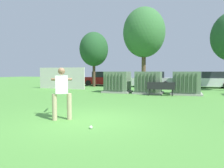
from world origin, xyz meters
name	(u,v)px	position (x,y,z in m)	size (l,w,h in m)	color
ground_plane	(85,120)	(0.00, 0.00, 0.00)	(96.00, 96.00, 0.00)	#51933D
fence_panel	(62,78)	(-7.84, 10.50, 1.00)	(4.80, 0.12, 2.00)	beige
transformer_west	(117,82)	(-1.83, 9.05, 0.79)	(2.10, 1.70, 1.62)	#9E9B93
transformer_mid_west	(148,83)	(0.57, 9.05, 0.79)	(2.10, 1.70, 1.62)	#9E9B93
transformer_mid_east	(186,83)	(3.20, 9.23, 0.79)	(2.10, 1.70, 1.62)	#9E9B93
park_bench	(161,88)	(1.58, 7.92, 0.54)	(1.84, 0.62, 0.92)	black
batter	(62,91)	(-0.78, -0.16, 0.98)	(1.12, 1.47, 1.74)	tan
sports_ball	(91,127)	(0.63, -0.87, 0.04)	(0.09, 0.09, 0.09)	white
tree_left	(94,49)	(-6.12, 14.06, 3.99)	(3.04, 3.04, 5.82)	#4C3828
tree_center_left	(144,33)	(-0.92, 14.92, 5.56)	(4.24, 4.24, 8.11)	brown
parked_car_leftmost	(102,79)	(-5.99, 16.01, 0.75)	(4.20, 1.93, 1.62)	maroon
parked_car_left_of_center	(152,80)	(-0.13, 15.71, 0.75)	(4.40, 2.37, 1.62)	#B2B2B7
parked_car_right_of_center	(210,80)	(5.48, 16.40, 0.75)	(4.31, 2.14, 1.62)	silver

